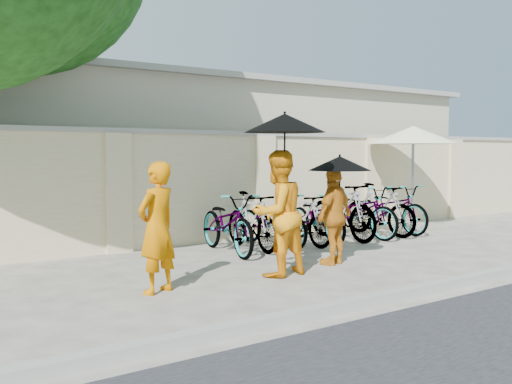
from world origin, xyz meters
TOP-DOWN VIEW (x-y plane):
  - ground at (0.00, 0.00)m, footprint 80.00×80.00m
  - kerb at (0.00, -1.70)m, footprint 40.00×0.16m
  - compound_wall at (1.00, 3.20)m, footprint 20.00×0.30m
  - building_behind at (2.00, 7.00)m, footprint 14.00×6.00m
  - monk_left at (-1.64, 0.18)m, footprint 0.67×0.57m
  - monk_center at (0.11, 0.11)m, footprint 0.90×0.74m
  - parasol_center at (0.16, 0.03)m, footprint 1.09×1.09m
  - monk_right at (1.28, 0.26)m, footprint 0.92×0.60m
  - parasol_right at (1.30, 0.18)m, footprint 0.93×0.93m
  - patio_umbrella at (5.29, 2.14)m, footprint 2.49×2.49m
  - bike_0 at (0.46, 1.97)m, footprint 0.92×2.00m
  - bike_1 at (0.98, 2.01)m, footprint 0.59×1.70m
  - bike_2 at (1.49, 2.11)m, footprint 0.79×1.86m
  - bike_3 at (2.00, 1.90)m, footprint 0.46×1.59m
  - bike_4 at (2.51, 2.06)m, footprint 0.83×1.84m
  - bike_5 at (3.03, 1.94)m, footprint 0.60×1.89m
  - bike_6 at (3.54, 2.02)m, footprint 0.84×2.01m
  - bike_7 at (4.05, 1.94)m, footprint 0.65×1.79m
  - bike_8 at (4.57, 2.09)m, footprint 0.70×1.93m

SIDE VIEW (x-z plane):
  - ground at x=0.00m, z-range 0.00..0.00m
  - kerb at x=0.00m, z-range 0.00..0.12m
  - bike_4 at x=2.51m, z-range 0.00..0.93m
  - bike_2 at x=1.49m, z-range 0.00..0.95m
  - bike_3 at x=2.00m, z-range 0.00..0.95m
  - bike_1 at x=0.98m, z-range 0.00..1.00m
  - bike_8 at x=4.57m, z-range 0.00..1.01m
  - bike_0 at x=0.46m, z-range 0.00..1.01m
  - bike_6 at x=3.54m, z-range 0.00..1.03m
  - bike_7 at x=4.05m, z-range 0.00..1.05m
  - bike_5 at x=3.03m, z-range 0.00..1.13m
  - monk_right at x=1.28m, z-range 0.00..1.46m
  - monk_left at x=-1.64m, z-range 0.00..1.57m
  - monk_center at x=0.11m, z-range 0.00..1.71m
  - compound_wall at x=1.00m, z-range 0.00..2.00m
  - parasol_right at x=1.30m, z-range 1.12..1.91m
  - building_behind at x=2.00m, z-range 0.00..3.20m
  - patio_umbrella at x=5.29m, z-range 0.90..3.14m
  - parasol_center at x=0.16m, z-range 1.45..2.68m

